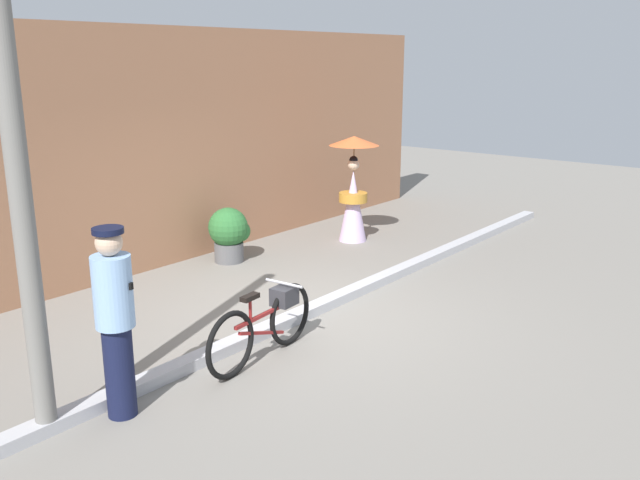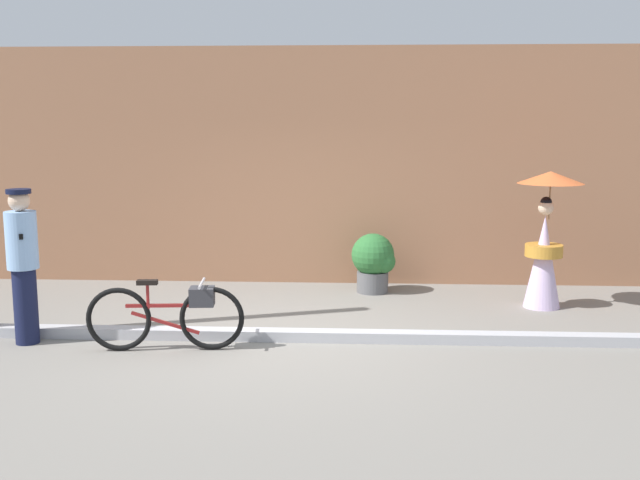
{
  "view_description": "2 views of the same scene",
  "coord_description": "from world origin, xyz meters",
  "px_view_note": "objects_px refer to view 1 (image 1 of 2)",
  "views": [
    {
      "loc": [
        -5.95,
        -5.09,
        3.11
      ],
      "look_at": [
        0.56,
        0.17,
        0.85
      ],
      "focal_mm": 38.27,
      "sensor_mm": 36.0,
      "label": 1
    },
    {
      "loc": [
        0.93,
        -8.21,
        2.49
      ],
      "look_at": [
        0.46,
        0.52,
        1.07
      ],
      "focal_mm": 42.18,
      "sensor_mm": 36.0,
      "label": 2
    }
  ],
  "objects_px": {
    "person_officer": "(115,318)",
    "potted_plant_by_door": "(230,232)",
    "bicycle_near_officer": "(265,322)",
    "utility_pole": "(15,152)",
    "person_with_parasol": "(353,187)"
  },
  "relations": [
    {
      "from": "bicycle_near_officer",
      "to": "utility_pole",
      "type": "height_order",
      "value": "utility_pole"
    },
    {
      "from": "person_officer",
      "to": "potted_plant_by_door",
      "type": "relative_size",
      "value": 2.02
    },
    {
      "from": "bicycle_near_officer",
      "to": "person_officer",
      "type": "relative_size",
      "value": 0.98
    },
    {
      "from": "person_with_parasol",
      "to": "potted_plant_by_door",
      "type": "height_order",
      "value": "person_with_parasol"
    },
    {
      "from": "bicycle_near_officer",
      "to": "person_with_parasol",
      "type": "height_order",
      "value": "person_with_parasol"
    },
    {
      "from": "person_with_parasol",
      "to": "utility_pole",
      "type": "relative_size",
      "value": 0.38
    },
    {
      "from": "bicycle_near_officer",
      "to": "potted_plant_by_door",
      "type": "height_order",
      "value": "potted_plant_by_door"
    },
    {
      "from": "bicycle_near_officer",
      "to": "potted_plant_by_door",
      "type": "distance_m",
      "value": 3.64
    },
    {
      "from": "potted_plant_by_door",
      "to": "utility_pole",
      "type": "distance_m",
      "value": 5.48
    },
    {
      "from": "person_with_parasol",
      "to": "utility_pole",
      "type": "xyz_separation_m",
      "value": [
        -6.74,
        -1.71,
        1.46
      ]
    },
    {
      "from": "bicycle_near_officer",
      "to": "potted_plant_by_door",
      "type": "bearing_deg",
      "value": 52.09
    },
    {
      "from": "utility_pole",
      "to": "person_with_parasol",
      "type": "bearing_deg",
      "value": 14.2
    },
    {
      "from": "person_officer",
      "to": "person_with_parasol",
      "type": "distance_m",
      "value": 6.46
    },
    {
      "from": "person_officer",
      "to": "potted_plant_by_door",
      "type": "distance_m",
      "value": 4.78
    },
    {
      "from": "utility_pole",
      "to": "bicycle_near_officer",
      "type": "bearing_deg",
      "value": -10.77
    }
  ]
}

